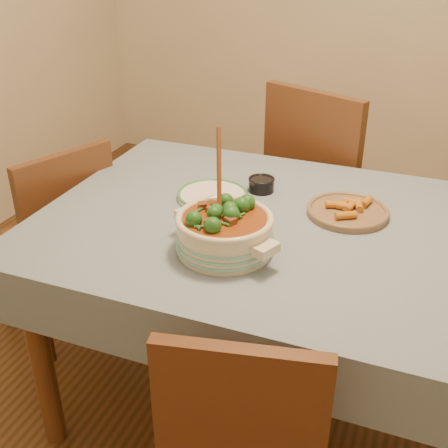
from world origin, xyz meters
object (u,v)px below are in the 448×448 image
white_plate (213,195)px  fried_plate (348,210)px  chair_far (323,182)px  dining_table (303,253)px  stew_casserole (224,230)px  chair_left (60,234)px  condiment_bowl (261,184)px

white_plate → fried_plate: bearing=5.1°
white_plate → chair_far: chair_far is taller
dining_table → chair_far: size_ratio=1.68×
stew_casserole → chair_far: stew_casserole is taller
fried_plate → chair_left: (-1.11, -0.05, -0.29)m
white_plate → condiment_bowl: condiment_bowl is taller
stew_casserole → fried_plate: stew_casserole is taller
chair_left → condiment_bowl: bearing=121.5°
condiment_bowl → chair_far: (0.11, 0.59, -0.22)m
dining_table → fried_plate: (0.11, 0.13, 0.11)m
dining_table → chair_left: size_ratio=1.96×
chair_left → stew_casserole: bearing=92.4°
white_plate → chair_far: size_ratio=0.28×
condiment_bowl → chair_left: bearing=-170.8°
chair_left → fried_plate: bearing=115.1°
stew_casserole → chair_left: stew_casserole is taller
condiment_bowl → chair_far: size_ratio=0.09×
dining_table → stew_casserole: size_ratio=4.79×
white_plate → chair_far: (0.24, 0.70, -0.20)m
white_plate → stew_casserole: bearing=-62.1°
white_plate → chair_far: bearing=70.9°
chair_far → condiment_bowl: bearing=101.7°
chair_far → chair_left: (-0.90, -0.72, -0.08)m
chair_far → fried_plate: bearing=129.4°
fried_plate → chair_far: 0.73m
stew_casserole → fried_plate: bearing=50.7°
stew_casserole → chair_left: size_ratio=0.41×
dining_table → condiment_bowl: (-0.21, 0.21, 0.12)m
white_plate → fried_plate: fried_plate is taller
fried_plate → chair_far: bearing=107.4°
white_plate → dining_table: bearing=-15.1°
white_plate → condiment_bowl: bearing=40.1°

